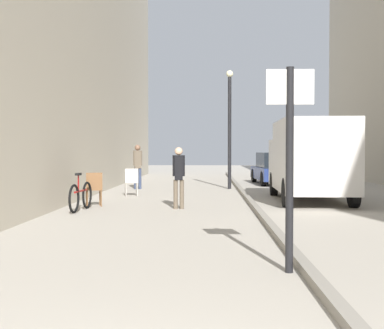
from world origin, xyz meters
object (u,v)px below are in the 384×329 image
(cafe_chair_by_doorway, at_px, (94,187))
(bicycle_leaning, at_px, (81,196))
(pedestrian_mid_block, at_px, (179,173))
(delivery_van, at_px, (309,158))
(pedestrian_main_foreground, at_px, (138,164))
(cafe_chair_near_window, at_px, (131,180))
(lamp_post, at_px, (230,121))
(street_sign_post, at_px, (290,151))
(parked_car, at_px, (276,169))

(cafe_chair_by_doorway, bearing_deg, bicycle_leaning, -113.49)
(pedestrian_mid_block, xyz_separation_m, delivery_van, (3.87, 2.24, 0.36))
(pedestrian_main_foreground, xyz_separation_m, delivery_van, (5.92, -4.74, 0.28))
(pedestrian_main_foreground, bearing_deg, cafe_chair_near_window, -100.75)
(delivery_van, bearing_deg, lamp_post, 115.77)
(bicycle_leaning, bearing_deg, cafe_chair_by_doorway, 88.10)
(pedestrian_main_foreground, xyz_separation_m, cafe_chair_near_window, (0.23, -3.24, -0.48))
(pedestrian_main_foreground, relative_size, cafe_chair_by_doorway, 1.89)
(street_sign_post, distance_m, bicycle_leaning, 7.94)
(pedestrian_main_foreground, distance_m, bicycle_leaning, 7.56)
(delivery_van, xyz_separation_m, cafe_chair_near_window, (-5.69, 1.50, -0.76))
(cafe_chair_near_window, bearing_deg, street_sign_post, -83.89)
(pedestrian_main_foreground, distance_m, cafe_chair_by_doorway, 6.51)
(cafe_chair_near_window, relative_size, cafe_chair_by_doorway, 1.00)
(pedestrian_mid_block, height_order, lamp_post, lamp_post)
(parked_car, bearing_deg, cafe_chair_near_window, -134.36)
(pedestrian_main_foreground, relative_size, delivery_van, 0.33)
(cafe_chair_near_window, xyz_separation_m, cafe_chair_by_doorway, (-0.56, -3.24, 0.00))
(parked_car, relative_size, street_sign_post, 1.65)
(pedestrian_main_foreground, height_order, bicycle_leaning, pedestrian_main_foreground)
(pedestrian_mid_block, distance_m, parked_car, 10.99)
(lamp_post, distance_m, bicycle_leaning, 9.10)
(cafe_chair_near_window, bearing_deg, cafe_chair_by_doorway, -112.11)
(street_sign_post, height_order, lamp_post, lamp_post)
(pedestrian_main_foreground, bearing_deg, bicycle_leaning, -108.16)
(parked_car, xyz_separation_m, bicycle_leaning, (-6.40, -10.81, -0.33))
(lamp_post, bearing_deg, delivery_van, -65.89)
(street_sign_post, relative_size, cafe_chair_near_window, 2.77)
(pedestrian_main_foreground, height_order, cafe_chair_by_doorway, pedestrian_main_foreground)
(lamp_post, xyz_separation_m, bicycle_leaning, (-4.12, -7.77, -2.34))
(pedestrian_main_foreground, bearing_deg, pedestrian_mid_block, -88.49)
(pedestrian_mid_block, distance_m, lamp_post, 7.62)
(pedestrian_main_foreground, relative_size, pedestrian_mid_block, 1.09)
(pedestrian_main_foreground, relative_size, cafe_chair_near_window, 1.89)
(cafe_chair_by_doorway, bearing_deg, parked_car, 39.90)
(lamp_post, bearing_deg, pedestrian_main_foreground, -176.15)
(bicycle_leaning, bearing_deg, cafe_chair_near_window, 85.34)
(pedestrian_mid_block, bearing_deg, delivery_van, 27.51)
(pedestrian_main_foreground, distance_m, cafe_chair_near_window, 3.29)
(parked_car, xyz_separation_m, street_sign_post, (-2.10, -17.39, 0.83))
(lamp_post, xyz_separation_m, cafe_chair_near_window, (-3.45, -3.49, -2.18))
(delivery_van, distance_m, parked_car, 8.05)
(parked_car, height_order, cafe_chair_near_window, parked_car)
(pedestrian_main_foreground, bearing_deg, cafe_chair_by_doorway, -107.71)
(pedestrian_mid_block, bearing_deg, parked_car, 66.59)
(street_sign_post, relative_size, cafe_chair_by_doorway, 2.77)
(bicycle_leaning, distance_m, cafe_chair_by_doorway, 1.06)
(bicycle_leaning, distance_m, cafe_chair_near_window, 4.33)
(bicycle_leaning, relative_size, cafe_chair_by_doorway, 1.88)
(pedestrian_mid_block, height_order, parked_car, pedestrian_mid_block)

